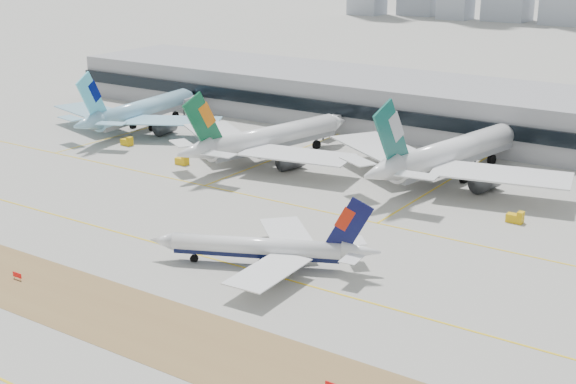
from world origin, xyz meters
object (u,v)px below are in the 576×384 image
Objects in this scene: taxiing_airliner at (265,249)px; terminal at (457,110)px; widebody_cathay at (449,155)px; widebody_korean at (140,112)px; widebody_eva at (267,140)px.

taxiing_airliner is 117.79m from terminal.
widebody_cathay is (5.78, 70.05, 2.99)m from taxiing_airliner.
widebody_korean reaches higher than terminal.
widebody_korean is 101.73m from widebody_cathay.
widebody_eva is 65.16m from terminal.
widebody_cathay reaches higher than terminal.
widebody_korean is 1.01× the size of widebody_eva.
terminal is (84.15, 50.88, 1.65)m from widebody_korean.
taxiing_airliner is 116.57m from widebody_korean.
taxiing_airliner is at bearing -174.52° from widebody_cathay.
widebody_eva is 48.86m from widebody_cathay.
widebody_korean is (-95.88, 66.25, 2.33)m from taxiing_airliner.
widebody_eva is 0.22× the size of terminal.
widebody_cathay is at bearing -65.39° from widebody_eva.
widebody_korean is at bearing -59.06° from taxiing_airliner.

